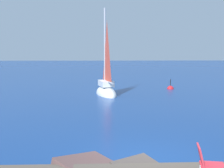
% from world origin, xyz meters
% --- Properties ---
extents(ground_plane, '(160.00, 160.00, 0.00)m').
position_xyz_m(ground_plane, '(0.00, 0.00, 0.00)').
color(ground_plane, navy).
extents(sailboat_near, '(2.08, 3.92, 7.10)m').
position_xyz_m(sailboat_near, '(-1.00, 13.55, 0.38)').
color(sailboat_near, white).
rests_on(sailboat_near, ground).
extents(beach_chair, '(0.68, 0.58, 0.80)m').
position_xyz_m(beach_chair, '(1.00, -2.72, 0.96)').
color(beach_chair, '#E03342').
rests_on(beach_chair, shore_ledge).
extents(marker_buoy, '(0.56, 0.56, 1.13)m').
position_xyz_m(marker_buoy, '(4.58, 16.61, 0.01)').
color(marker_buoy, red).
rests_on(marker_buoy, ground).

